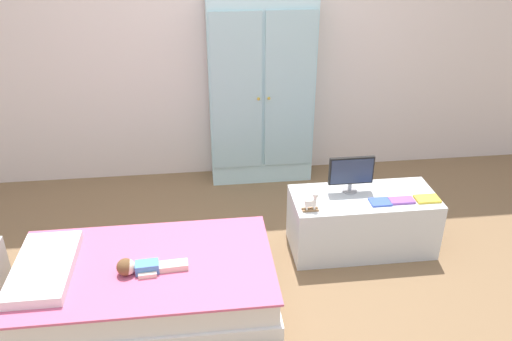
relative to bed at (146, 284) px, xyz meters
name	(u,v)px	position (x,y,z in m)	size (l,w,h in m)	color
ground_plane	(252,285)	(0.63, 0.09, -0.15)	(10.00, 10.00, 0.02)	brown
back_wall	(228,13)	(0.63, 1.67, 1.21)	(6.40, 0.05, 2.70)	silver
bed	(146,284)	(0.00, 0.00, 0.00)	(1.48, 0.86, 0.28)	white
pillow	(44,267)	(-0.54, 0.00, 0.17)	(0.32, 0.61, 0.06)	white
doll	(139,267)	(-0.02, -0.07, 0.18)	(0.39, 0.14, 0.10)	#4C84C6
wardrobe	(261,92)	(0.87, 1.49, 0.62)	(0.83, 0.29, 1.52)	silver
tv_stand	(362,222)	(1.41, 0.40, 0.06)	(0.95, 0.42, 0.40)	silver
tv_monitor	(351,172)	(1.33, 0.47, 0.41)	(0.30, 0.10, 0.25)	#99999E
rocking_horse_toy	(312,202)	(1.02, 0.27, 0.32)	(0.10, 0.04, 0.12)	#8E6642
book_blue	(380,202)	(1.48, 0.30, 0.27)	(0.13, 0.10, 0.01)	blue
book_purple	(402,200)	(1.62, 0.30, 0.27)	(0.16, 0.08, 0.02)	#8E51B2
book_yellow	(427,199)	(1.79, 0.30, 0.27)	(0.15, 0.10, 0.02)	gold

